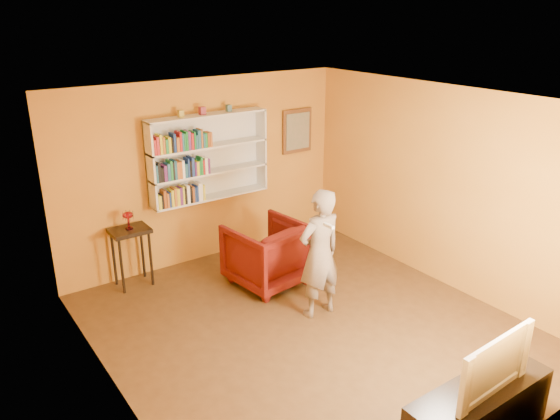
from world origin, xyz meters
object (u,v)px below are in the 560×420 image
object	(u,v)px
bookshelf	(207,157)
ruby_lustre	(128,217)
person	(320,254)
television	(486,361)
armchair	(267,254)
console_table	(130,239)
tv_cabinet	(478,413)

from	to	relation	value
bookshelf	ruby_lustre	size ratio (longest dim) A/B	7.45
bookshelf	person	bearing A→B (deg)	-81.99
person	television	xyz separation A→B (m)	(-0.18, -2.45, -0.01)
person	television	distance (m)	2.46
ruby_lustre	armchair	world-z (taller)	ruby_lustre
console_table	person	size ratio (longest dim) A/B	0.51
bookshelf	ruby_lustre	distance (m)	1.43
armchair	person	bearing A→B (deg)	86.78
bookshelf	ruby_lustre	world-z (taller)	bookshelf
ruby_lustre	person	size ratio (longest dim) A/B	0.15
tv_cabinet	television	size ratio (longest dim) A/B	1.56
television	person	bearing A→B (deg)	83.32
person	television	bearing A→B (deg)	85.70
television	tv_cabinet	bearing A→B (deg)	-2.40
ruby_lustre	television	world-z (taller)	television
console_table	ruby_lustre	world-z (taller)	ruby_lustre
bookshelf	armchair	distance (m)	1.66
ruby_lustre	armchair	distance (m)	1.93
tv_cabinet	television	xyz separation A→B (m)	(-0.00, 0.00, 0.54)
tv_cabinet	armchair	bearing A→B (deg)	88.10
ruby_lustre	armchair	size ratio (longest dim) A/B	0.25
console_table	tv_cabinet	distance (m)	4.74
console_table	television	world-z (taller)	television
ruby_lustre	television	distance (m)	4.72
television	console_table	bearing A→B (deg)	105.12
console_table	television	distance (m)	4.72
armchair	tv_cabinet	world-z (taller)	armchair
ruby_lustre	tv_cabinet	xyz separation A→B (m)	(1.42, -4.50, -0.74)
armchair	tv_cabinet	size ratio (longest dim) A/B	0.65
ruby_lustre	television	xyz separation A→B (m)	(1.42, -4.50, -0.19)
console_table	tv_cabinet	bearing A→B (deg)	-72.48
ruby_lustre	tv_cabinet	distance (m)	4.78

